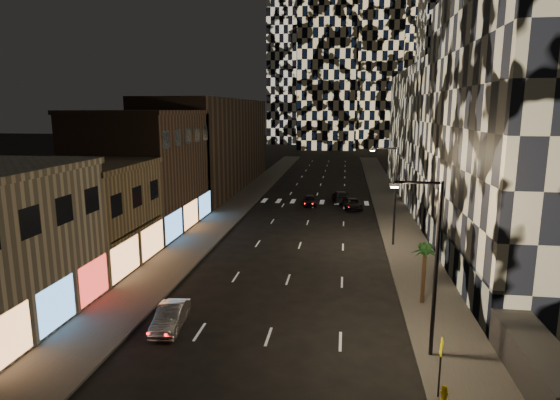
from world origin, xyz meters
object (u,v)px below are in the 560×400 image
(car_dark_oncoming, at_px, (341,196))
(fire_hydrant, at_px, (444,393))
(streetlight_far, at_px, (393,189))
(car_dark_midlane, at_px, (310,200))
(car_dark_rightlane, at_px, (353,204))
(palm_tree, at_px, (425,254))
(ped_sign, at_px, (441,356))
(streetlight_near, at_px, (432,257))
(car_silver_parked, at_px, (170,317))

(car_dark_oncoming, bearing_deg, fire_hydrant, 89.32)
(streetlight_far, xyz_separation_m, car_dark_midlane, (-8.85, 17.60, -4.67))
(car_dark_midlane, bearing_deg, car_dark_rightlane, -23.32)
(streetlight_far, distance_m, palm_tree, 13.46)
(car_dark_midlane, distance_m, ped_sign, 42.22)
(streetlight_far, xyz_separation_m, car_dark_oncoming, (-4.85, 20.64, -4.61))
(car_dark_rightlane, relative_size, fire_hydrant, 6.68)
(car_dark_rightlane, xyz_separation_m, ped_sign, (3.24, -39.71, 1.42))
(ped_sign, bearing_deg, car_dark_rightlane, 112.53)
(streetlight_far, relative_size, ped_sign, 3.20)
(car_dark_oncoming, xyz_separation_m, car_dark_rightlane, (1.56, -4.61, -0.09))
(streetlight_near, height_order, streetlight_far, same)
(palm_tree, bearing_deg, car_dark_rightlane, 98.03)
(streetlight_far, height_order, palm_tree, streetlight_far)
(car_dark_midlane, bearing_deg, palm_tree, -80.16)
(car_dark_midlane, xyz_separation_m, fire_hydrant, (9.00, -41.51, -0.20))
(car_silver_parked, height_order, fire_hydrant, car_silver_parked)
(car_dark_rightlane, bearing_deg, streetlight_near, -91.83)
(car_dark_midlane, xyz_separation_m, car_dark_rightlane, (5.56, -1.57, -0.03))
(car_dark_rightlane, xyz_separation_m, fire_hydrant, (3.44, -39.95, -0.17))
(streetlight_near, relative_size, ped_sign, 3.20)
(streetlight_far, relative_size, palm_tree, 2.26)
(streetlight_near, xyz_separation_m, streetlight_far, (0.00, 20.00, 0.00))
(streetlight_far, relative_size, fire_hydrant, 12.79)
(car_silver_parked, distance_m, palm_tree, 16.19)
(palm_tree, bearing_deg, streetlight_near, -97.16)
(car_dark_midlane, relative_size, car_dark_oncoming, 0.78)
(streetlight_near, height_order, car_dark_midlane, streetlight_near)
(car_dark_oncoming, bearing_deg, ped_sign, 89.10)
(ped_sign, height_order, palm_tree, palm_tree)
(fire_hydrant, relative_size, ped_sign, 0.25)
(streetlight_near, distance_m, car_silver_parked, 14.96)
(streetlight_far, relative_size, car_silver_parked, 2.19)
(car_silver_parked, relative_size, car_dark_oncoming, 0.81)
(car_silver_parked, distance_m, car_dark_midlane, 36.71)
(palm_tree, bearing_deg, ped_sign, -94.95)
(ped_sign, bearing_deg, car_dark_oncoming, 114.05)
(car_dark_midlane, bearing_deg, fire_hydrant, -85.36)
(car_dark_oncoming, bearing_deg, streetlight_near, 89.73)
(car_dark_oncoming, relative_size, car_dark_rightlane, 1.08)
(car_dark_oncoming, height_order, palm_tree, palm_tree)
(streetlight_far, height_order, car_dark_midlane, streetlight_far)
(car_dark_midlane, bearing_deg, streetlight_far, -70.88)
(car_dark_oncoming, bearing_deg, car_silver_parked, 69.63)
(car_dark_midlane, relative_size, car_dark_rightlane, 0.85)
(car_dark_oncoming, xyz_separation_m, palm_tree, (5.70, -33.93, 2.70))
(car_silver_parked, height_order, car_dark_rightlane, car_silver_parked)
(fire_hydrant, relative_size, palm_tree, 0.18)
(streetlight_near, distance_m, palm_tree, 7.03)
(car_dark_rightlane, distance_m, ped_sign, 39.86)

